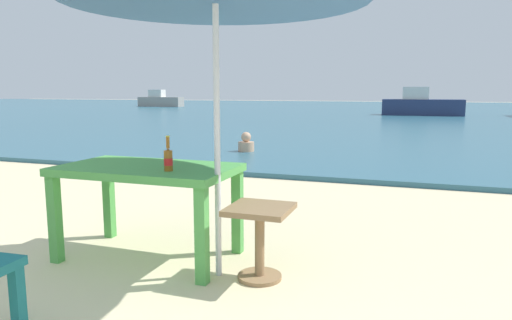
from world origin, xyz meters
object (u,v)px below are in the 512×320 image
Objects in this scene: boat_cargo_ship at (160,100)px; side_table_wood at (260,232)px; picnic_table_green at (148,179)px; swimmer_person at (246,144)px; boat_tanker at (421,105)px; beer_bottle_amber at (168,159)px.

side_table_wood is at bearing -58.10° from boat_cargo_ship.
picnic_table_green reaches higher than swimmer_person.
swimmer_person is 0.10× the size of boat_tanker.
boat_tanker is (1.94, 22.73, -0.25)m from beer_bottle_amber.
beer_bottle_amber is (0.28, -0.15, 0.20)m from picnic_table_green.
beer_bottle_amber is 0.07× the size of boat_tanker.
picnic_table_green is at bearing 151.56° from beer_bottle_amber.
picnic_table_green is 0.38× the size of boat_cargo_ship.
boat_tanker is 21.33m from boat_cargo_ship.
boat_cargo_ship is at bearing 124.28° from swimmer_person.
picnic_table_green is 6.13m from swimmer_person.
boat_tanker reaches higher than boat_cargo_ship.
beer_bottle_amber is 35.15m from boat_cargo_ship.
swimmer_person is (-1.65, 6.11, -0.61)m from beer_bottle_amber.
swimmer_person is (-2.36, 6.08, -0.11)m from side_table_wood.
side_table_wood is (0.99, -0.13, -0.30)m from picnic_table_green.
boat_cargo_ship reaches higher than beer_bottle_amber.
boat_tanker is (3.60, 16.62, 0.37)m from swimmer_person.
side_table_wood is at bearing -93.11° from boat_tanker.
picnic_table_green is 5.28× the size of beer_bottle_amber.
swimmer_person is at bearing -102.21° from boat_tanker.
boat_cargo_ship is (-17.77, 30.01, -0.08)m from picnic_table_green.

